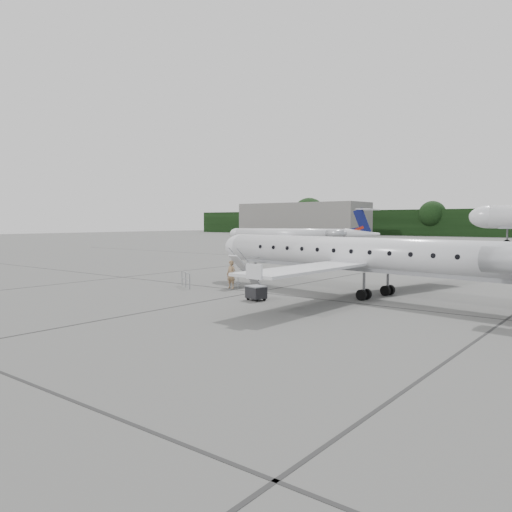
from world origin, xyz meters
The scene contains 8 objects.
ground centered at (0.00, 0.00, 0.00)m, with size 320.00×320.00×0.00m, color #5B5B59.
terminal_building centered at (-70.00, 110.00, 5.00)m, with size 40.00×14.00×10.00m, color slate.
main_regional_jet centered at (0.90, 6.09, 3.46)m, with size 26.97×19.42×6.91m, color silver, non-canonical shape.
airstair centered at (-7.23, 5.08, 1.08)m, with size 0.85×2.19×2.17m, color silver, non-canonical shape.
passenger centered at (-7.39, 3.84, 0.92)m, with size 0.67×0.44×1.85m, color #927250.
safety_railing centered at (-10.12, 2.35, 0.50)m, with size 2.20×0.08×1.00m, color gray, non-canonical shape.
baggage_cart centered at (-3.03, 0.94, 0.44)m, with size 1.01×0.82×0.88m, color black, non-canonical shape.
bg_regional_left centered at (-32.54, 47.43, 3.20)m, with size 24.42×17.59×6.41m, color silver, non-canonical shape.
Camera 1 is at (14.03, -20.84, 4.42)m, focal length 35.00 mm.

